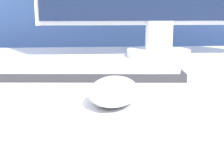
# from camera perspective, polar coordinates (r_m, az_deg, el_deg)

# --- Properties ---
(partition_panel) EXTENTS (5.00, 0.03, 1.22)m
(partition_panel) POSITION_cam_1_polar(r_m,az_deg,el_deg) (1.28, -2.96, 0.98)
(partition_panel) COLOR navy
(partition_panel) RESTS_ON ground_plane
(computer_mouse_near) EXTENTS (0.10, 0.13, 0.04)m
(computer_mouse_near) POSITION_cam_1_polar(r_m,az_deg,el_deg) (0.45, 0.30, -1.26)
(computer_mouse_near) COLOR silver
(computer_mouse_near) RESTS_ON desk
(keyboard) EXTENTS (0.41, 0.16, 0.02)m
(keyboard) POSITION_cam_1_polar(r_m,az_deg,el_deg) (0.65, -5.19, 2.55)
(keyboard) COLOR #28282D
(keyboard) RESTS_ON desk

